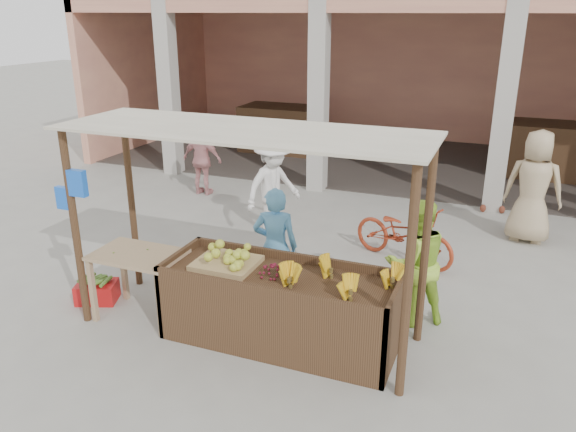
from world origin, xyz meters
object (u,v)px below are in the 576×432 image
at_px(fruit_stall, 280,309).
at_px(red_crate, 97,292).
at_px(motorcycle, 404,233).
at_px(vendor_green, 416,259).
at_px(side_table, 139,264).
at_px(vendor_blue, 275,243).

bearing_deg(fruit_stall, red_crate, -179.62).
bearing_deg(motorcycle, vendor_green, -144.96).
relative_size(side_table, vendor_green, 0.64).
bearing_deg(vendor_blue, motorcycle, -138.76).
height_order(red_crate, vendor_green, vendor_green).
bearing_deg(vendor_green, fruit_stall, 3.99).
bearing_deg(red_crate, fruit_stall, -20.65).
xyz_separation_m(red_crate, motorcycle, (3.42, 2.71, 0.32)).
height_order(fruit_stall, side_table, side_table).
relative_size(side_table, red_crate, 2.12).
distance_m(vendor_green, motorcycle, 1.79).
bearing_deg(motorcycle, side_table, 157.47).
xyz_separation_m(side_table, motorcycle, (2.64, 2.82, -0.26)).
bearing_deg(side_table, motorcycle, 46.93).
xyz_separation_m(vendor_green, motorcycle, (-0.44, 1.70, -0.37)).
height_order(side_table, vendor_blue, vendor_blue).
distance_m(red_crate, motorcycle, 4.38).
xyz_separation_m(vendor_blue, vendor_green, (1.71, 0.18, -0.00)).
bearing_deg(motorcycle, red_crate, 148.97).
distance_m(red_crate, vendor_blue, 2.41).
bearing_deg(vendor_green, red_crate, -18.52).
xyz_separation_m(side_table, vendor_green, (3.08, 1.12, 0.11)).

